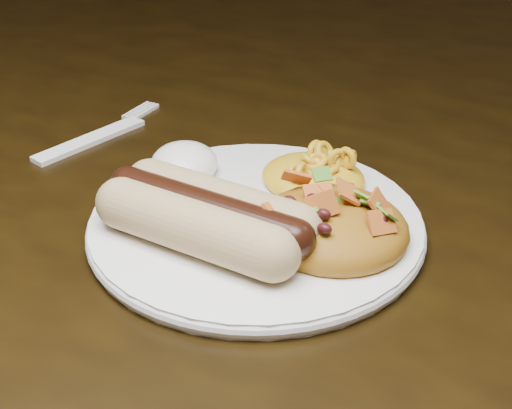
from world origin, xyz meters
The scene contains 7 objects.
table centered at (0.00, 0.00, 0.66)m, with size 1.60×0.90×0.75m.
plate centered at (-0.04, -0.15, 0.76)m, with size 0.21×0.21×0.01m, color white.
hotdog centered at (-0.05, -0.19, 0.78)m, with size 0.12×0.07×0.03m.
mac_and_cheese centered at (-0.03, -0.09, 0.77)m, with size 0.07×0.07×0.03m, color yellow.
sour_cream centered at (-0.11, -0.13, 0.78)m, with size 0.05×0.05×0.03m, color white.
taco_salad centered at (0.01, -0.15, 0.78)m, with size 0.09×0.09×0.04m.
fork centered at (-0.22, -0.10, 0.75)m, with size 0.02×0.15×0.00m, color white.
Camera 1 is at (0.17, -0.52, 1.02)m, focal length 55.00 mm.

